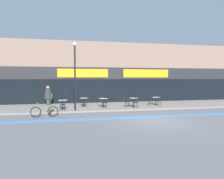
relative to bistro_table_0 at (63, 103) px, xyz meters
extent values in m
plane|color=#5B5B60|center=(5.38, -5.81, -0.65)|extent=(120.00, 120.00, 0.00)
cube|color=slate|center=(5.38, 1.44, -0.59)|extent=(40.00, 5.50, 0.12)
cube|color=#7F6656|center=(5.38, 6.19, 2.52)|extent=(40.00, 4.00, 6.33)
cube|color=black|center=(5.38, 4.22, 0.67)|extent=(38.80, 0.10, 2.40)
cube|color=#232326|center=(5.38, 4.24, 2.47)|extent=(39.20, 0.14, 1.20)
cube|color=orange|center=(2.03, 4.17, 2.47)|extent=(5.06, 0.08, 0.84)
cube|color=orange|center=(8.73, 4.17, 2.47)|extent=(5.06, 0.08, 0.84)
cube|color=#3D7AB7|center=(5.38, -4.11, -0.65)|extent=(36.00, 0.70, 0.01)
cylinder|color=black|center=(0.00, 0.00, -0.52)|extent=(0.41, 0.41, 0.02)
cylinder|color=black|center=(0.00, 0.00, -0.17)|extent=(0.07, 0.07, 0.71)
cylinder|color=#ADA8A3|center=(0.00, 0.00, 0.20)|extent=(0.74, 0.74, 0.02)
cylinder|color=black|center=(1.83, 1.59, -0.52)|extent=(0.38, 0.38, 0.02)
cylinder|color=black|center=(1.83, 1.59, -0.18)|extent=(0.07, 0.07, 0.71)
cylinder|color=#ADA8A3|center=(1.83, 1.59, 0.19)|extent=(0.70, 0.70, 0.02)
cylinder|color=black|center=(3.44, 0.71, -0.52)|extent=(0.43, 0.43, 0.02)
cylinder|color=black|center=(3.44, 0.71, -0.17)|extent=(0.07, 0.07, 0.72)
cylinder|color=#ADA8A3|center=(3.44, 0.71, 0.20)|extent=(0.78, 0.78, 0.02)
cylinder|color=black|center=(6.00, 0.21, -0.52)|extent=(0.42, 0.42, 0.02)
cylinder|color=black|center=(6.00, 0.21, -0.16)|extent=(0.07, 0.07, 0.75)
cylinder|color=#ADA8A3|center=(6.00, 0.21, 0.23)|extent=(0.76, 0.76, 0.02)
cylinder|color=black|center=(8.48, 1.05, -0.52)|extent=(0.40, 0.40, 0.02)
cylinder|color=black|center=(8.48, 1.05, -0.18)|extent=(0.07, 0.07, 0.70)
cylinder|color=#ADA8A3|center=(8.48, 1.05, 0.18)|extent=(0.72, 0.72, 0.02)
cylinder|color=black|center=(0.00, -0.55, -0.10)|extent=(0.44, 0.44, 0.03)
cylinder|color=black|center=(-0.13, -0.40, -0.32)|extent=(0.03, 0.03, 0.42)
cylinder|color=black|center=(0.15, -0.42, -0.32)|extent=(0.03, 0.03, 0.42)
cylinder|color=black|center=(-0.15, -0.68, -0.32)|extent=(0.03, 0.03, 0.42)
cylinder|color=black|center=(0.13, -0.70, -0.32)|extent=(0.03, 0.03, 0.42)
torus|color=black|center=(-0.02, -0.72, 0.17)|extent=(0.07, 0.41, 0.41)
cylinder|color=black|center=(-0.19, -0.70, 0.03)|extent=(0.03, 0.03, 0.23)
cylinder|color=black|center=(0.15, -0.74, 0.03)|extent=(0.03, 0.03, 0.23)
cylinder|color=black|center=(1.83, 1.04, -0.10)|extent=(0.45, 0.45, 0.03)
cylinder|color=black|center=(1.67, 1.16, -0.32)|extent=(0.03, 0.03, 0.42)
cylinder|color=black|center=(1.95, 1.20, -0.32)|extent=(0.03, 0.03, 0.42)
cylinder|color=black|center=(1.70, 0.88, -0.32)|extent=(0.03, 0.03, 0.42)
cylinder|color=black|center=(1.98, 0.92, -0.32)|extent=(0.03, 0.03, 0.42)
torus|color=black|center=(1.85, 0.87, 0.17)|extent=(0.08, 0.41, 0.41)
cylinder|color=black|center=(1.68, 0.85, 0.03)|extent=(0.03, 0.03, 0.23)
cylinder|color=black|center=(2.02, 0.89, 0.03)|extent=(0.03, 0.03, 0.23)
cylinder|color=black|center=(3.44, 0.16, -0.10)|extent=(0.41, 0.41, 0.03)
cylinder|color=black|center=(3.29, 0.30, -0.32)|extent=(0.03, 0.03, 0.42)
cylinder|color=black|center=(3.57, 0.31, -0.32)|extent=(0.03, 0.03, 0.42)
cylinder|color=black|center=(3.30, 0.02, -0.32)|extent=(0.03, 0.03, 0.42)
cylinder|color=black|center=(3.58, 0.03, -0.32)|extent=(0.03, 0.03, 0.42)
torus|color=black|center=(3.44, -0.01, 0.17)|extent=(0.04, 0.41, 0.41)
cylinder|color=black|center=(3.27, -0.01, 0.03)|extent=(0.03, 0.03, 0.23)
cylinder|color=black|center=(3.62, 0.00, 0.03)|extent=(0.03, 0.03, 0.23)
cylinder|color=black|center=(6.00, -0.34, -0.10)|extent=(0.42, 0.42, 0.03)
cylinder|color=black|center=(5.86, -0.21, -0.32)|extent=(0.03, 0.03, 0.42)
cylinder|color=black|center=(6.14, -0.19, -0.32)|extent=(0.03, 0.03, 0.42)
cylinder|color=black|center=(5.87, -0.48, -0.32)|extent=(0.03, 0.03, 0.42)
cylinder|color=black|center=(6.15, -0.47, -0.32)|extent=(0.03, 0.03, 0.42)
torus|color=black|center=(6.01, -0.51, 0.17)|extent=(0.05, 0.41, 0.41)
cylinder|color=black|center=(5.84, -0.52, 0.03)|extent=(0.03, 0.03, 0.23)
cylinder|color=black|center=(6.19, -0.50, 0.03)|extent=(0.03, 0.03, 0.23)
cylinder|color=black|center=(5.45, 0.21, -0.10)|extent=(0.41, 0.41, 0.03)
cylinder|color=black|center=(5.59, 0.36, -0.32)|extent=(0.03, 0.03, 0.42)
cylinder|color=black|center=(5.60, 0.08, -0.32)|extent=(0.03, 0.03, 0.42)
cylinder|color=black|center=(5.31, 0.35, -0.32)|extent=(0.03, 0.03, 0.42)
cylinder|color=black|center=(5.32, 0.07, -0.32)|extent=(0.03, 0.03, 0.42)
torus|color=black|center=(5.28, 0.21, 0.17)|extent=(0.41, 0.04, 0.41)
cylinder|color=black|center=(5.28, 0.38, 0.03)|extent=(0.03, 0.03, 0.23)
cylinder|color=black|center=(5.29, 0.04, 0.03)|extent=(0.03, 0.03, 0.23)
cylinder|color=black|center=(8.48, 0.50, -0.10)|extent=(0.44, 0.44, 0.03)
cylinder|color=black|center=(8.33, 0.63, -0.32)|extent=(0.03, 0.03, 0.42)
cylinder|color=black|center=(8.61, 0.65, -0.32)|extent=(0.03, 0.03, 0.42)
cylinder|color=black|center=(8.35, 0.35, -0.32)|extent=(0.03, 0.03, 0.42)
cylinder|color=black|center=(8.63, 0.37, -0.32)|extent=(0.03, 0.03, 0.42)
torus|color=black|center=(8.50, 0.33, 0.17)|extent=(0.07, 0.41, 0.41)
cylinder|color=black|center=(8.33, 0.31, 0.03)|extent=(0.03, 0.03, 0.23)
cylinder|color=black|center=(8.67, 0.35, 0.03)|extent=(0.03, 0.03, 0.23)
cylinder|color=black|center=(7.93, 1.05, -0.10)|extent=(0.44, 0.44, 0.03)
cylinder|color=black|center=(8.05, 1.20, -0.32)|extent=(0.03, 0.03, 0.42)
cylinder|color=black|center=(8.09, 0.93, -0.32)|extent=(0.03, 0.03, 0.42)
cylinder|color=black|center=(7.78, 1.17, -0.32)|extent=(0.03, 0.03, 0.42)
cylinder|color=black|center=(7.81, 0.89, -0.32)|extent=(0.03, 0.03, 0.42)
torus|color=black|center=(7.76, 1.03, 0.17)|extent=(0.41, 0.07, 0.41)
cylinder|color=black|center=(7.74, 1.20, 0.03)|extent=(0.03, 0.03, 0.23)
cylinder|color=black|center=(7.78, 0.86, 0.03)|extent=(0.03, 0.03, 0.23)
cylinder|color=#232326|center=(-1.30, 3.54, -0.32)|extent=(0.49, 0.49, 0.42)
ellipsoid|color=#28662D|center=(-1.30, 3.54, 0.22)|extent=(0.78, 0.78, 0.94)
cylinder|color=black|center=(0.94, -0.91, 1.97)|extent=(0.12, 0.12, 5.00)
sphere|color=beige|center=(0.94, -0.91, 4.54)|extent=(0.26, 0.26, 0.26)
torus|color=black|center=(-1.75, -2.67, -0.30)|extent=(0.71, 0.08, 0.71)
torus|color=black|center=(-0.65, -2.64, -0.30)|extent=(0.71, 0.08, 0.71)
cylinder|color=#2D753D|center=(-1.26, -2.66, 0.01)|extent=(0.85, 0.07, 0.64)
cylinder|color=#2D753D|center=(-0.96, -2.65, -0.05)|extent=(0.04, 0.04, 0.50)
cylinder|color=#2D753D|center=(-1.70, -2.67, 0.31)|extent=(0.04, 0.48, 0.03)
cylinder|color=#4C3D2D|center=(-0.96, -2.73, 0.38)|extent=(0.15, 0.15, 0.35)
cylinder|color=#4C3D2D|center=(-0.96, -2.57, 0.38)|extent=(0.15, 0.15, 0.35)
cylinder|color=#2D2D33|center=(-0.96, -2.65, 0.88)|extent=(0.43, 0.43, 0.64)
sphere|color=#9E7051|center=(-0.96, -2.65, 1.32)|extent=(0.24, 0.24, 0.24)
camera|label=1|loc=(0.04, -17.83, 1.94)|focal=35.00mm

